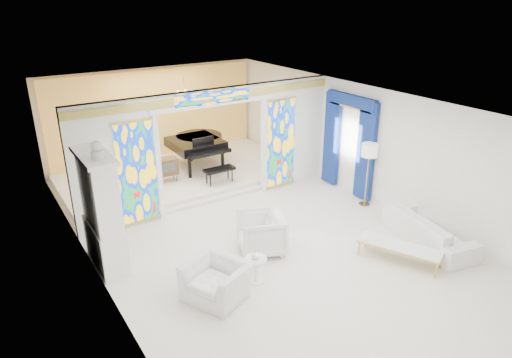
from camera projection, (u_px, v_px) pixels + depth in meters
floor at (256, 233)px, 10.49m from camera, size 12.00×12.00×0.00m
ceiling at (256, 105)px, 9.35m from camera, size 7.00×12.00×0.02m
wall_back at (154, 115)px, 14.58m from camera, size 7.00×0.02×3.00m
wall_left at (92, 212)px, 8.17m from camera, size 0.02×12.00×3.00m
wall_right at (371, 146)px, 11.68m from camera, size 0.02×12.00×3.00m
partition_wall at (213, 143)px, 11.41m from camera, size 7.00×0.22×3.00m
stained_glass_left at (137, 173)px, 10.45m from camera, size 0.90×0.04×2.40m
stained_glass_right at (281, 144)px, 12.49m from camera, size 0.90×0.04×2.40m
stained_glass_transom at (213, 97)px, 10.89m from camera, size 2.00×0.04×0.34m
alcove_platform at (182, 174)px, 13.64m from camera, size 6.80×3.80×0.18m
gold_curtain_back at (156, 116)px, 14.49m from camera, size 6.70×0.10×2.90m
chandelier at (184, 92)px, 12.73m from camera, size 0.48×0.48×0.30m
blue_drapes at (349, 137)px, 12.15m from camera, size 0.14×1.85×2.65m
china_cabinet at (101, 212)px, 8.90m from camera, size 0.56×1.46×2.72m
armchair_left at (216, 281)px, 8.19m from camera, size 1.29×1.35×0.69m
armchair_right at (261, 233)px, 9.63m from camera, size 1.22×1.21×0.86m
sofa at (429, 230)px, 9.97m from camera, size 1.32×2.37×0.65m
side_table at (256, 266)px, 8.62m from camera, size 0.45×0.45×0.52m
vase at (256, 254)px, 8.52m from camera, size 0.21×0.21×0.17m
coffee_table at (400, 247)px, 9.28m from camera, size 1.17×1.73×0.37m
floor_lamp at (369, 153)px, 11.36m from camera, size 0.53×0.53×1.67m
grand_piano at (198, 143)px, 13.83m from camera, size 1.71×2.69×1.08m
tv_console at (167, 166)px, 12.78m from camera, size 0.61×0.44×0.67m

